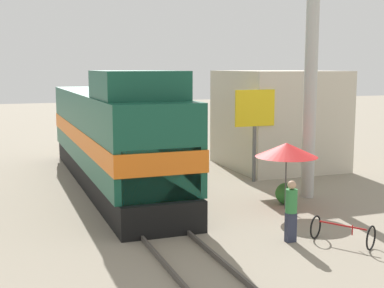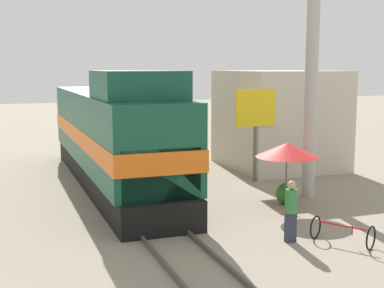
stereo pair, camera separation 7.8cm
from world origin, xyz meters
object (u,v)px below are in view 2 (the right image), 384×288
Objects in this scene: locomotive at (114,137)px; utility_pole at (312,41)px; person_bystander at (291,209)px; billboard_sign at (256,114)px; vendor_umbrella at (287,150)px; bicycle at (342,232)px.

utility_pole is (6.69, -4.39, 3.88)m from locomotive.
billboard_sign is at bearing 70.65° from person_bystander.
locomotive is 9.54m from person_bystander.
utility_pole is 4.39m from vendor_umbrella.
utility_pole is at bearing 35.65° from bicycle.
billboard_sign reaches higher than vendor_umbrella.
utility_pole is at bearing -33.26° from locomotive.
billboard_sign is at bearing 101.57° from utility_pole.
utility_pole is 5.00× the size of vendor_umbrella.
vendor_umbrella is at bearing 51.55° from bicycle.
locomotive is 8.90m from utility_pole.
utility_pole is at bearing 52.90° from person_bystander.
utility_pole is 6.58× the size of person_bystander.
utility_pole is 6.59× the size of bicycle.
locomotive is 7.52m from vendor_umbrella.
utility_pole is 4.49m from billboard_sign.
bicycle is at bearing -99.72° from billboard_sign.
locomotive is at bearing 131.77° from vendor_umbrella.
billboard_sign reaches higher than bicycle.
vendor_umbrella reaches higher than bicycle.
vendor_umbrella is 1.32× the size of bicycle.
vendor_umbrella is 1.32× the size of person_bystander.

